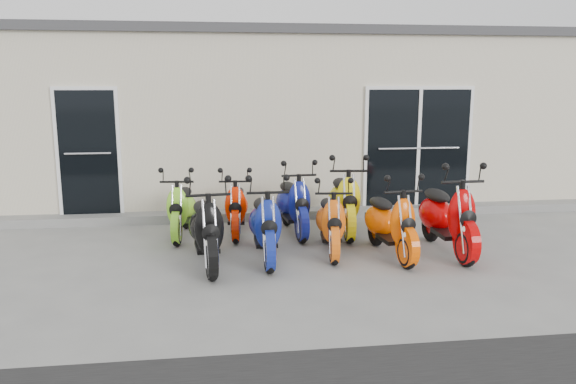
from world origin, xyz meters
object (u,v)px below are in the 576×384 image
Objects in this scene: scooter_front_black at (206,219)px; scooter_front_blue at (265,215)px; scooter_back_green at (181,200)px; scooter_back_red at (236,199)px; scooter_front_orange_a at (331,213)px; scooter_front_orange_b at (391,213)px; scooter_front_red at (448,206)px; scooter_back_yellow at (344,192)px; scooter_back_blue at (293,195)px.

scooter_front_black is 0.80m from scooter_front_blue.
scooter_front_black reaches higher than scooter_back_green.
scooter_back_red is (0.45, 1.51, -0.07)m from scooter_front_black.
scooter_back_green is at bearing 157.93° from scooter_front_orange_a.
scooter_front_orange_b is 0.90× the size of scooter_front_red.
scooter_front_orange_b is (1.72, -0.07, -0.01)m from scooter_front_blue.
scooter_front_orange_b is 3.23m from scooter_back_green.
scooter_front_red is at bearing -40.69° from scooter_back_yellow.
scooter_front_red is (2.57, -0.02, 0.06)m from scooter_front_blue.
scooter_front_blue and scooter_back_blue have the same top height.
scooter_back_yellow is at bearing -8.38° from scooter_back_blue.
scooter_front_black is at bearing -167.89° from scooter_front_blue.
scooter_front_orange_b is 1.34m from scooter_back_yellow.
scooter_front_red is 1.09× the size of scooter_back_blue.
scooter_back_yellow is (0.44, 1.04, 0.09)m from scooter_front_orange_a.
scooter_front_blue is at bearing -43.35° from scooter_back_green.
scooter_front_red is at bearing -3.47° from scooter_front_black.
scooter_front_blue is 1.39m from scooter_back_red.
scooter_back_red is at bearing 170.57° from scooter_back_blue.
scooter_front_blue is at bearing 179.05° from scooter_front_red.
scooter_back_blue is 0.94× the size of scooter_back_yellow.
scooter_front_red is at bearing -37.42° from scooter_back_blue.
scooter_front_red is 3.21m from scooter_back_red.
scooter_back_red is at bearing 5.99° from scooter_back_green.
scooter_back_blue is (0.90, -0.08, 0.06)m from scooter_back_red.
scooter_back_blue is at bearing 115.35° from scooter_front_orange_a.
scooter_back_blue reaches higher than scooter_front_orange_b.
scooter_back_red is at bearing 104.08° from scooter_front_blue.
scooter_back_yellow is at bearing 133.32° from scooter_front_red.
scooter_front_red reaches higher than scooter_back_blue.
scooter_back_blue is at bearing 146.64° from scooter_front_red.
scooter_front_red is 3.99m from scooter_back_green.
scooter_front_orange_b is 1.78m from scooter_back_blue.
scooter_front_black is 1.13× the size of scooter_back_red.
scooter_front_orange_b is at bearing -53.85° from scooter_back_blue.
scooter_front_red is (3.35, 0.15, 0.04)m from scooter_front_black.
scooter_back_green is (-2.13, 1.16, 0.00)m from scooter_front_orange_a.
scooter_front_red is (0.84, 0.05, 0.07)m from scooter_front_orange_b.
scooter_front_black is 2.57m from scooter_back_yellow.
scooter_back_yellow reaches higher than scooter_front_orange_a.
scooter_front_orange_a is at bearing -38.85° from scooter_back_red.
scooter_back_yellow reaches higher than scooter_back_green.
scooter_front_black is at bearing -141.90° from scooter_back_yellow.
scooter_front_orange_a is 1.00× the size of scooter_back_green.
scooter_back_green is at bearing 148.77° from scooter_front_orange_b.
scooter_front_orange_a is at bearing -75.72° from scooter_back_blue.
scooter_back_yellow is (2.16, 1.39, 0.02)m from scooter_front_black.
scooter_front_blue is at bearing -118.52° from scooter_back_blue.
scooter_back_green is (-0.40, 1.50, -0.06)m from scooter_front_black.
scooter_front_red reaches higher than scooter_front_black.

